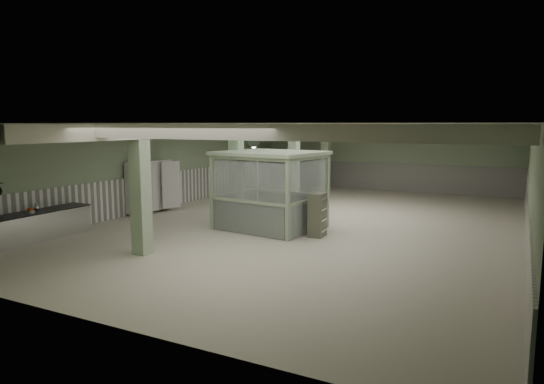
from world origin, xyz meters
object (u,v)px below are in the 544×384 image
at_px(prep_counter, 15,230).
at_px(walkin_cooler, 150,188).
at_px(filing_cabinet, 317,215).
at_px(guard_booth, 270,177).

relative_size(prep_counter, walkin_cooler, 2.24).
distance_m(prep_counter, filing_cabinet, 9.18).
distance_m(walkin_cooler, guard_booth, 5.79).
distance_m(prep_counter, walkin_cooler, 6.06).
bearing_deg(filing_cabinet, guard_booth, 164.03).
distance_m(guard_booth, filing_cabinet, 2.24).
bearing_deg(prep_counter, filing_cabinet, 34.63).
bearing_deg(walkin_cooler, prep_counter, -89.21).
height_order(prep_counter, filing_cabinet, filing_cabinet).
bearing_deg(filing_cabinet, walkin_cooler, 169.89).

